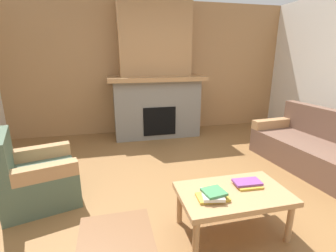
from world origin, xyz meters
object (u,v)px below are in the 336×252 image
fireplace (155,79)px  couch (315,149)px  coffee_table (233,197)px  armchair (35,178)px

fireplace → couch: (2.00, -2.15, -0.88)m
coffee_table → armchair: bearing=152.8°
coffee_table → fireplace: bearing=92.2°
fireplace → coffee_table: bearing=-87.8°
armchair → coffee_table: (1.92, -0.99, 0.08)m
fireplace → armchair: size_ratio=2.89×
fireplace → couch: bearing=-47.1°
couch → coffee_table: bearing=-152.1°
coffee_table → couch: bearing=27.9°
couch → armchair: (-3.80, -0.01, 0.01)m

